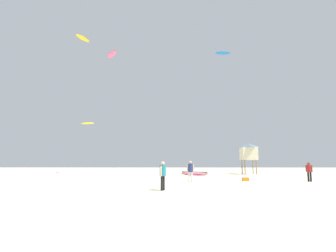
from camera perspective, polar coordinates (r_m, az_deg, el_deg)
The scene contains 11 objects.
ground_plane at distance 11.04m, azimuth -1.39°, elevation -16.81°, with size 120.00×120.00×0.00m, color beige.
person_foreground at distance 16.76m, azimuth -1.13°, elevation -10.04°, with size 0.40×0.53×1.76m.
person_midground at distance 22.59m, azimuth 4.79°, elevation -9.29°, with size 0.59×0.40×1.79m.
person_left at distance 26.60m, azimuth 27.81°, elevation -8.31°, with size 0.46×0.39×1.69m.
kite_grounded_near at distance 34.28m, azimuth 5.63°, elevation -10.00°, with size 3.84×2.88×0.49m.
lifeguard_tower at distance 38.01m, azimuth 16.74°, elevation -5.19°, with size 2.30×2.30×4.15m.
cooler_box at distance 25.33m, azimuth 16.17°, elevation -10.82°, with size 0.56×0.36×0.32m, color orange.
kite_aloft_0 at distance 46.75m, azimuth -17.64°, elevation 17.35°, with size 1.94×3.06×0.44m.
kite_aloft_1 at distance 56.19m, azimuth 11.55°, elevation 14.96°, with size 3.00×0.95×0.62m.
kite_aloft_2 at distance 55.49m, azimuth -16.74°, elevation 0.54°, with size 2.85×1.15×0.61m.
kite_aloft_5 at distance 40.71m, azimuth -11.94°, elevation 14.67°, with size 2.29×2.91×0.56m.
Camera 1 is at (0.38, -10.88, 1.81)m, focal length 28.66 mm.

